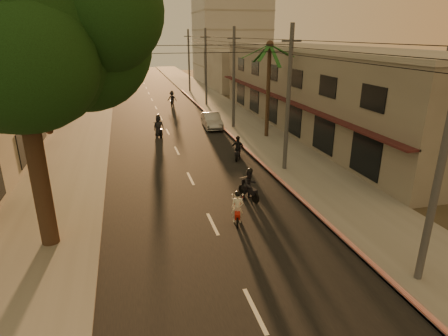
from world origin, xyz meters
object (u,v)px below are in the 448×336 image
Objects in this scene: parked_car at (212,121)px; scooter_far_a at (159,127)px; broadleaf_tree at (27,31)px; scooter_mid_b at (238,149)px; scooter_red at (237,208)px; scooter_far_b at (172,99)px; scooter_mid_a at (250,185)px; palm_tree at (270,50)px.

scooter_far_a is at bearing -156.60° from parked_car.
scooter_mid_b is at bearing 39.82° from broadleaf_tree.
broadleaf_tree is 22.69m from parked_car.
scooter_red is 0.37× the size of parked_car.
scooter_far_b reaches higher than scooter_red.
broadleaf_tree is at bearing -165.25° from scooter_red.
palm_tree is at bearing 48.59° from scooter_mid_a.
parked_car is (-3.78, 4.50, -6.45)m from palm_tree.
scooter_red is 0.82× the size of scooter_far_a.
scooter_red is at bearing -1.73° from broadleaf_tree.
broadleaf_tree is 7.54× the size of scooter_red.
scooter_mid_b reaches higher than scooter_red.
palm_tree is 4.60× the size of scooter_mid_a.
scooter_far_a is at bearing 146.49° from scooter_mid_b.
scooter_far_a is 14.65m from scooter_far_b.
scooter_mid_a is at bearing 12.97° from broadleaf_tree.
parked_car is at bearing 129.99° from palm_tree.
scooter_far_a reaches higher than scooter_mid_b.
scooter_red is 0.87× the size of scooter_far_b.
palm_tree reaches higher than parked_car.
scooter_mid_a is at bearing -93.05° from parked_car.
palm_tree reaches higher than scooter_far_a.
broadleaf_tree is 6.78× the size of scooter_mid_a.
scooter_mid_b is 0.40× the size of parked_car.
scooter_red is at bearing -115.84° from palm_tree.
palm_tree reaches higher than scooter_mid_a.
scooter_mid_b is at bearing 62.14° from scooter_mid_a.
palm_tree is 9.14m from scooter_mid_b.
scooter_mid_b is 9.61m from parked_car.
palm_tree reaches higher than scooter_far_b.
broadleaf_tree reaches higher than scooter_mid_b.
broadleaf_tree is 11.00m from scooter_red.
scooter_mid_b is (10.49, 8.75, -7.69)m from broadleaf_tree.
scooter_red is 0.93× the size of scooter_mid_b.
scooter_far_b is at bearing 74.21° from broadleaf_tree.
scooter_far_b reaches higher than scooter_mid_a.
scooter_far_a is (-3.45, 14.32, 0.06)m from scooter_mid_a.
broadleaf_tree is 12.13m from scooter_mid_a.
palm_tree is at bearing 75.75° from scooter_mid_b.
parked_car is at bearing 112.60° from scooter_mid_b.
palm_tree is 1.90× the size of parked_car.
palm_tree is at bearing -47.18° from parked_car.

